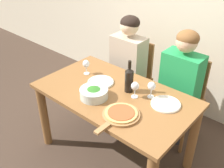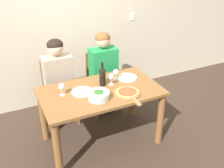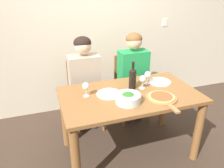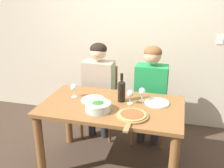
{
  "view_description": "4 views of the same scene",
  "coord_description": "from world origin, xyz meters",
  "px_view_note": "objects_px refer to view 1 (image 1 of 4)",
  "views": [
    {
      "loc": [
        1.27,
        -1.49,
        2.06
      ],
      "look_at": [
        -0.07,
        0.04,
        0.8
      ],
      "focal_mm": 42.0,
      "sensor_mm": 36.0,
      "label": 1
    },
    {
      "loc": [
        -1.04,
        -2.51,
        2.3
      ],
      "look_at": [
        0.14,
        -0.03,
        0.82
      ],
      "focal_mm": 42.0,
      "sensor_mm": 36.0,
      "label": 2
    },
    {
      "loc": [
        -0.83,
        -1.86,
        1.79
      ],
      "look_at": [
        -0.14,
        0.16,
        0.82
      ],
      "focal_mm": 35.0,
      "sensor_mm": 36.0,
      "label": 3
    },
    {
      "loc": [
        0.62,
        -2.33,
        1.88
      ],
      "look_at": [
        -0.03,
        0.13,
        0.93
      ],
      "focal_mm": 42.0,
      "sensor_mm": 36.0,
      "label": 4
    }
  ],
  "objects_px": {
    "wine_bottle": "(129,79)",
    "wine_glass_left": "(86,64)",
    "dinner_plate_left": "(101,82)",
    "dinner_plate_right": "(166,104)",
    "person_man": "(180,79)",
    "chair_left": "(132,75)",
    "broccoli_bowl": "(94,93)",
    "chair_right": "(182,95)",
    "wine_glass_centre": "(135,87)",
    "wine_glass_right": "(152,87)",
    "pizza_on_board": "(120,114)",
    "person_woman": "(127,59)"
  },
  "relations": [
    {
      "from": "dinner_plate_left",
      "to": "wine_glass_centre",
      "type": "xyz_separation_m",
      "value": [
        0.39,
        0.02,
        0.1
      ]
    },
    {
      "from": "chair_right",
      "to": "wine_glass_left",
      "type": "height_order",
      "value": "wine_glass_left"
    },
    {
      "from": "dinner_plate_right",
      "to": "wine_glass_left",
      "type": "distance_m",
      "value": 0.89
    },
    {
      "from": "wine_bottle",
      "to": "dinner_plate_left",
      "type": "distance_m",
      "value": 0.32
    },
    {
      "from": "pizza_on_board",
      "to": "wine_glass_left",
      "type": "height_order",
      "value": "wine_glass_left"
    },
    {
      "from": "wine_glass_left",
      "to": "wine_glass_right",
      "type": "distance_m",
      "value": 0.73
    },
    {
      "from": "pizza_on_board",
      "to": "wine_glass_centre",
      "type": "distance_m",
      "value": 0.31
    },
    {
      "from": "person_woman",
      "to": "person_man",
      "type": "relative_size",
      "value": 1.0
    },
    {
      "from": "broccoli_bowl",
      "to": "dinner_plate_left",
      "type": "height_order",
      "value": "broccoli_bowl"
    },
    {
      "from": "wine_bottle",
      "to": "wine_glass_left",
      "type": "xyz_separation_m",
      "value": [
        -0.52,
        -0.03,
        -0.02
      ]
    },
    {
      "from": "dinner_plate_right",
      "to": "wine_glass_right",
      "type": "height_order",
      "value": "wine_glass_right"
    },
    {
      "from": "dinner_plate_left",
      "to": "dinner_plate_right",
      "type": "relative_size",
      "value": 1.0
    },
    {
      "from": "person_woman",
      "to": "wine_glass_left",
      "type": "height_order",
      "value": "person_woman"
    },
    {
      "from": "person_man",
      "to": "pizza_on_board",
      "type": "bearing_deg",
      "value": -94.84
    },
    {
      "from": "dinner_plate_left",
      "to": "person_woman",
      "type": "bearing_deg",
      "value": 102.52
    },
    {
      "from": "person_man",
      "to": "wine_glass_left",
      "type": "relative_size",
      "value": 8.24
    },
    {
      "from": "chair_left",
      "to": "wine_glass_left",
      "type": "bearing_deg",
      "value": -98.89
    },
    {
      "from": "chair_right",
      "to": "dinner_plate_right",
      "type": "distance_m",
      "value": 0.65
    },
    {
      "from": "chair_right",
      "to": "wine_glass_centre",
      "type": "relative_size",
      "value": 6.0
    },
    {
      "from": "pizza_on_board",
      "to": "wine_glass_right",
      "type": "relative_size",
      "value": 2.92
    },
    {
      "from": "chair_left",
      "to": "pizza_on_board",
      "type": "bearing_deg",
      "value": -58.15
    },
    {
      "from": "dinner_plate_right",
      "to": "pizza_on_board",
      "type": "bearing_deg",
      "value": -117.89
    },
    {
      "from": "chair_right",
      "to": "broccoli_bowl",
      "type": "xyz_separation_m",
      "value": [
        -0.41,
        -0.9,
        0.3
      ]
    },
    {
      "from": "dinner_plate_right",
      "to": "wine_glass_right",
      "type": "bearing_deg",
      "value": 175.02
    },
    {
      "from": "person_woman",
      "to": "person_man",
      "type": "xyz_separation_m",
      "value": [
        0.66,
        0.0,
        0.0
      ]
    },
    {
      "from": "chair_left",
      "to": "dinner_plate_left",
      "type": "bearing_deg",
      "value": -79.4
    },
    {
      "from": "chair_right",
      "to": "dinner_plate_left",
      "type": "bearing_deg",
      "value": -128.02
    },
    {
      "from": "chair_right",
      "to": "person_woman",
      "type": "relative_size",
      "value": 0.73
    },
    {
      "from": "dinner_plate_left",
      "to": "person_man",
      "type": "bearing_deg",
      "value": 47.14
    },
    {
      "from": "broccoli_bowl",
      "to": "wine_glass_right",
      "type": "height_order",
      "value": "wine_glass_right"
    },
    {
      "from": "person_man",
      "to": "pizza_on_board",
      "type": "relative_size",
      "value": 2.82
    },
    {
      "from": "broccoli_bowl",
      "to": "person_man",
      "type": "bearing_deg",
      "value": 62.55
    },
    {
      "from": "pizza_on_board",
      "to": "wine_glass_left",
      "type": "xyz_separation_m",
      "value": [
        -0.69,
        0.3,
        0.09
      ]
    },
    {
      "from": "chair_left",
      "to": "wine_bottle",
      "type": "distance_m",
      "value": 0.84
    },
    {
      "from": "chair_right",
      "to": "wine_glass_right",
      "type": "relative_size",
      "value": 6.0
    },
    {
      "from": "chair_right",
      "to": "dinner_plate_right",
      "type": "height_order",
      "value": "chair_right"
    },
    {
      "from": "person_woman",
      "to": "broccoli_bowl",
      "type": "height_order",
      "value": "person_woman"
    },
    {
      "from": "pizza_on_board",
      "to": "wine_bottle",
      "type": "bearing_deg",
      "value": 117.77
    },
    {
      "from": "chair_right",
      "to": "wine_glass_centre",
      "type": "xyz_separation_m",
      "value": [
        -0.15,
        -0.66,
        0.36
      ]
    },
    {
      "from": "wine_glass_left",
      "to": "person_man",
      "type": "bearing_deg",
      "value": 35.27
    },
    {
      "from": "broccoli_bowl",
      "to": "wine_glass_left",
      "type": "distance_m",
      "value": 0.44
    },
    {
      "from": "chair_left",
      "to": "wine_glass_left",
      "type": "height_order",
      "value": "wine_glass_left"
    },
    {
      "from": "chair_left",
      "to": "person_woman",
      "type": "bearing_deg",
      "value": -90.0
    },
    {
      "from": "chair_left",
      "to": "broccoli_bowl",
      "type": "distance_m",
      "value": 0.98
    },
    {
      "from": "wine_bottle",
      "to": "wine_glass_right",
      "type": "relative_size",
      "value": 2.02
    },
    {
      "from": "chair_left",
      "to": "broccoli_bowl",
      "type": "xyz_separation_m",
      "value": [
        0.25,
        -0.9,
        0.3
      ]
    },
    {
      "from": "chair_left",
      "to": "person_woman",
      "type": "distance_m",
      "value": 0.27
    },
    {
      "from": "chair_right",
      "to": "wine_glass_right",
      "type": "distance_m",
      "value": 0.68
    },
    {
      "from": "chair_right",
      "to": "wine_glass_right",
      "type": "xyz_separation_m",
      "value": [
        -0.04,
        -0.57,
        0.36
      ]
    },
    {
      "from": "chair_right",
      "to": "person_man",
      "type": "height_order",
      "value": "person_man"
    }
  ]
}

